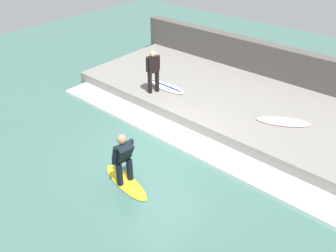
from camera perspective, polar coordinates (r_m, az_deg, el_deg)
ground_plane at (r=9.45m, az=-1.88°, el=-4.76°), size 28.00×28.00×0.00m
concrete_ledge at (r=11.81m, az=10.00°, el=4.53°), size 4.40×10.77×0.46m
back_wall at (r=13.55m, az=15.82°, el=10.47°), size 0.50×11.31×1.66m
wave_foam_crest at (r=10.00m, az=1.78°, el=-1.91°), size 0.95×10.23×0.12m
surfboard_riding at (r=8.57m, az=-7.39°, el=-9.65°), size 0.74×1.74×0.06m
surfer_riding at (r=8.03m, az=-7.81°, el=-5.35°), size 0.56×0.54×1.44m
surfer_waiting_near at (r=11.31m, az=-2.61°, el=9.80°), size 0.49×0.36×1.52m
surfboard_waiting_near at (r=11.97m, az=-0.30°, el=6.89°), size 0.59×1.67×0.07m
surfboard_spare at (r=10.52m, az=19.42°, el=0.77°), size 1.25×1.67×0.06m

